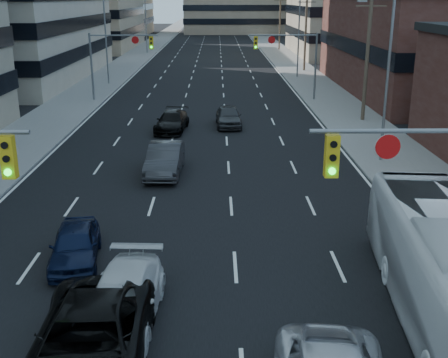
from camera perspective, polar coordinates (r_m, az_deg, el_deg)
name	(u,v)px	position (r m, az deg, el deg)	size (l,w,h in m)	color
road_surface	(212,37)	(136.01, -1.23, 14.22)	(18.00, 300.00, 0.02)	black
sidewalk_left	(163,37)	(136.59, -6.21, 14.17)	(5.00, 300.00, 0.15)	slate
sidewalk_right	(261,37)	(136.39, 3.76, 14.23)	(5.00, 300.00, 0.15)	slate
office_left_far	(77,3)	(108.67, -14.75, 16.93)	(20.00, 30.00, 16.00)	gray
office_right_far	(365,10)	(96.71, 14.14, 16.31)	(22.00, 28.00, 14.00)	gray
bg_block_right	(349,10)	(139.20, 12.62, 16.37)	(22.00, 22.00, 12.00)	gray
signal_far_left	(117,53)	(51.69, -10.83, 12.49)	(6.09, 0.33, 6.00)	slate
signal_far_right	(290,53)	(51.34, 6.74, 12.64)	(6.09, 0.33, 6.00)	slate
utility_pole_block	(368,43)	(43.26, 14.44, 13.19)	(2.20, 0.28, 11.00)	#4C3D2D
utility_pole_midblock	(306,24)	(72.62, 8.33, 15.29)	(2.20, 0.28, 11.00)	#4C3D2D
utility_pole_distant	(280,16)	(102.35, 5.71, 16.13)	(2.20, 0.28, 11.00)	#4C3D2D
streetlight_left_mid	(107,36)	(61.92, -11.77, 13.99)	(2.03, 0.22, 9.00)	slate
streetlight_left_far	(147,22)	(96.48, -7.84, 15.51)	(2.03, 0.22, 9.00)	slate
streetlight_right_near	(385,73)	(32.29, 16.04, 10.30)	(2.03, 0.22, 9.00)	slate
streetlight_right_far	(297,33)	(66.46, 7.46, 14.46)	(2.03, 0.22, 9.00)	slate
black_pickup	(89,343)	(14.82, -13.53, -15.91)	(2.84, 6.17, 1.71)	black
white_van	(123,300)	(16.75, -10.24, -11.97)	(2.01, 4.94, 1.43)	silver
sedan_blue	(75,245)	(20.58, -14.89, -6.47)	(1.62, 4.03, 1.37)	black
sedan_grey_center	(165,159)	(29.88, -6.03, 2.00)	(1.72, 4.93, 1.62)	#2E2E30
sedan_black_far	(172,121)	(39.68, -5.32, 5.85)	(1.94, 4.77, 1.38)	black
sedan_grey_right	(228,116)	(40.99, 0.46, 6.40)	(1.77, 4.40, 1.50)	#313134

